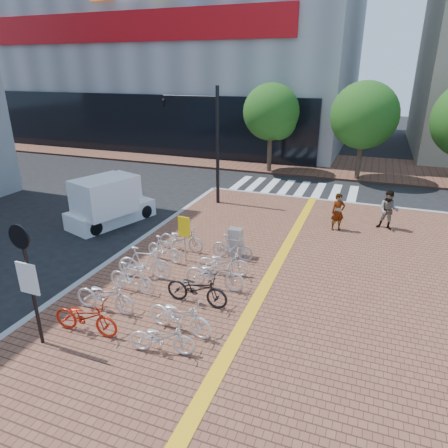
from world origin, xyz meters
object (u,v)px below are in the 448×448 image
at_px(bike_11, 232,247).
at_px(pedestrian_a, 338,212).
at_px(bike_1, 105,296).
at_px(notice_sign, 27,272).
at_px(bike_4, 164,249).
at_px(pedestrian_b, 388,210).
at_px(bike_8, 197,289).
at_px(box_truck, 109,201).
at_px(bike_9, 215,274).
at_px(bike_7, 180,315).
at_px(yellow_sign, 184,231).
at_px(bike_5, 181,239).
at_px(bike_3, 144,263).
at_px(bike_0, 86,317).
at_px(traffic_light_pole, 193,123).
at_px(bike_10, 223,262).
at_px(utility_box, 236,242).
at_px(bike_6, 162,337).
at_px(bike_2, 132,278).

bearing_deg(bike_11, pedestrian_a, -38.28).
xyz_separation_m(bike_1, notice_sign, (-0.68, -1.90, 1.62)).
distance_m(bike_4, pedestrian_b, 10.11).
bearing_deg(bike_8, bike_4, 47.04).
distance_m(bike_8, box_truck, 8.71).
distance_m(bike_1, pedestrian_b, 12.69).
bearing_deg(notice_sign, bike_1, 70.19).
bearing_deg(bike_8, bike_9, -7.99).
distance_m(bike_1, bike_4, 3.59).
distance_m(bike_4, bike_7, 4.49).
bearing_deg(yellow_sign, bike_7, -66.01).
distance_m(bike_11, box_truck, 7.19).
bearing_deg(notice_sign, bike_5, 82.16).
distance_m(bike_3, box_truck, 6.35).
height_order(bike_0, bike_4, bike_0).
relative_size(bike_5, traffic_light_pole, 0.31).
xyz_separation_m(bike_10, pedestrian_b, (5.39, 6.62, 0.41)).
bearing_deg(bike_8, bike_0, 137.99).
height_order(bike_9, pedestrian_a, pedestrian_a).
bearing_deg(bike_7, yellow_sign, 30.50).
bearing_deg(utility_box, bike_1, -115.87).
relative_size(bike_3, bike_10, 1.05).
bearing_deg(bike_6, bike_7, -13.89).
bearing_deg(box_truck, bike_7, -43.51).
bearing_deg(utility_box, bike_5, -172.59).
xyz_separation_m(bike_2, pedestrian_a, (5.63, 7.85, 0.33)).
xyz_separation_m(bike_3, traffic_light_pole, (-2.10, 8.71, 3.58)).
height_order(bike_9, utility_box, utility_box).
xyz_separation_m(bike_6, utility_box, (-0.10, 5.99, 0.11)).
relative_size(bike_6, utility_box, 1.52).
distance_m(bike_4, box_truck, 5.47).
bearing_deg(yellow_sign, utility_box, 34.31).
xyz_separation_m(bike_2, notice_sign, (-0.81, -3.12, 1.63)).
height_order(bike_6, yellow_sign, yellow_sign).
bearing_deg(pedestrian_b, bike_10, -119.40).
relative_size(bike_0, bike_6, 1.12).
bearing_deg(bike_4, bike_6, -141.25).
distance_m(bike_9, pedestrian_a, 7.45).
height_order(bike_7, yellow_sign, yellow_sign).
xyz_separation_m(bike_6, bike_10, (-0.02, 4.41, 0.03)).
xyz_separation_m(pedestrian_b, utility_box, (-5.47, -5.04, -0.33)).
relative_size(bike_7, bike_9, 0.98).
xyz_separation_m(bike_2, bike_5, (0.09, 3.42, -0.01)).
height_order(bike_1, bike_5, bike_1).
bearing_deg(yellow_sign, bike_8, -57.24).
distance_m(bike_1, bike_6, 2.71).
xyz_separation_m(bike_0, pedestrian_a, (5.60, 10.15, 0.34)).
height_order(bike_1, bike_9, bike_9).
bearing_deg(bike_5, yellow_sign, -146.68).
relative_size(bike_8, bike_9, 1.00).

